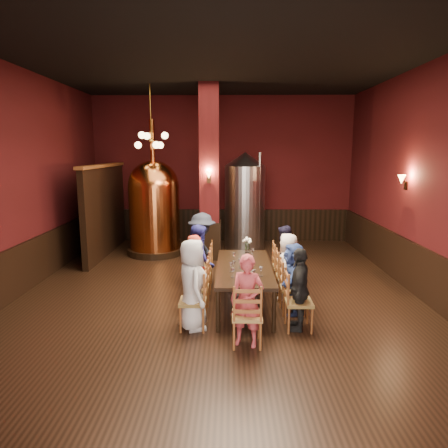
{
  "coord_description": "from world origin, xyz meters",
  "views": [
    {
      "loc": [
        0.22,
        -7.58,
        2.83
      ],
      "look_at": [
        0.11,
        0.2,
        1.4
      ],
      "focal_mm": 32.0,
      "sensor_mm": 36.0,
      "label": 1
    }
  ],
  "objects_px": {
    "dining_table": "(244,269)",
    "rose_vase": "(247,242)",
    "person_1": "(196,274)",
    "steel_vessel": "(245,201)",
    "person_2": "(199,262)",
    "copper_kettle": "(154,206)",
    "person_0": "(192,285)"
  },
  "relations": [
    {
      "from": "dining_table",
      "to": "rose_vase",
      "type": "distance_m",
      "value": 1.04
    },
    {
      "from": "steel_vessel",
      "to": "rose_vase",
      "type": "relative_size",
      "value": 8.52
    },
    {
      "from": "copper_kettle",
      "to": "rose_vase",
      "type": "distance_m",
      "value": 3.71
    },
    {
      "from": "rose_vase",
      "to": "person_0",
      "type": "bearing_deg",
      "value": -115.75
    },
    {
      "from": "person_0",
      "to": "copper_kettle",
      "type": "height_order",
      "value": "copper_kettle"
    },
    {
      "from": "dining_table",
      "to": "person_2",
      "type": "bearing_deg",
      "value": 158.78
    },
    {
      "from": "dining_table",
      "to": "rose_vase",
      "type": "height_order",
      "value": "rose_vase"
    },
    {
      "from": "person_1",
      "to": "rose_vase",
      "type": "xyz_separation_m",
      "value": [
        0.96,
        1.32,
        0.26
      ]
    },
    {
      "from": "dining_table",
      "to": "rose_vase",
      "type": "relative_size",
      "value": 7.33
    },
    {
      "from": "steel_vessel",
      "to": "rose_vase",
      "type": "bearing_deg",
      "value": -91.2
    },
    {
      "from": "dining_table",
      "to": "person_1",
      "type": "bearing_deg",
      "value": -158.78
    },
    {
      "from": "dining_table",
      "to": "person_2",
      "type": "height_order",
      "value": "person_2"
    },
    {
      "from": "dining_table",
      "to": "person_2",
      "type": "xyz_separation_m",
      "value": [
        -0.85,
        0.34,
        0.04
      ]
    },
    {
      "from": "person_2",
      "to": "rose_vase",
      "type": "relative_size",
      "value": 4.46
    },
    {
      "from": "person_2",
      "to": "steel_vessel",
      "type": "height_order",
      "value": "steel_vessel"
    },
    {
      "from": "rose_vase",
      "to": "copper_kettle",
      "type": "bearing_deg",
      "value": 131.36
    },
    {
      "from": "copper_kettle",
      "to": "steel_vessel",
      "type": "distance_m",
      "value": 2.59
    },
    {
      "from": "person_1",
      "to": "steel_vessel",
      "type": "height_order",
      "value": "steel_vessel"
    },
    {
      "from": "person_1",
      "to": "steel_vessel",
      "type": "distance_m",
      "value": 4.9
    },
    {
      "from": "dining_table",
      "to": "person_0",
      "type": "relative_size",
      "value": 1.64
    },
    {
      "from": "steel_vessel",
      "to": "rose_vase",
      "type": "xyz_separation_m",
      "value": [
        -0.07,
        -3.42,
        -0.43
      ]
    },
    {
      "from": "copper_kettle",
      "to": "dining_table",
      "type": "bearing_deg",
      "value": -58.23
    },
    {
      "from": "person_1",
      "to": "person_2",
      "type": "distance_m",
      "value": 0.66
    },
    {
      "from": "dining_table",
      "to": "person_1",
      "type": "distance_m",
      "value": 0.91
    },
    {
      "from": "dining_table",
      "to": "copper_kettle",
      "type": "height_order",
      "value": "copper_kettle"
    },
    {
      "from": "person_1",
      "to": "steel_vessel",
      "type": "xyz_separation_m",
      "value": [
        1.03,
        4.74,
        0.7
      ]
    },
    {
      "from": "person_2",
      "to": "copper_kettle",
      "type": "height_order",
      "value": "copper_kettle"
    },
    {
      "from": "steel_vessel",
      "to": "copper_kettle",
      "type": "bearing_deg",
      "value": -165.45
    },
    {
      "from": "person_1",
      "to": "rose_vase",
      "type": "distance_m",
      "value": 1.65
    },
    {
      "from": "person_1",
      "to": "copper_kettle",
      "type": "height_order",
      "value": "copper_kettle"
    },
    {
      "from": "person_0",
      "to": "person_2",
      "type": "distance_m",
      "value": 1.33
    },
    {
      "from": "dining_table",
      "to": "copper_kettle",
      "type": "xyz_separation_m",
      "value": [
        -2.33,
        3.77,
        0.65
      ]
    }
  ]
}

